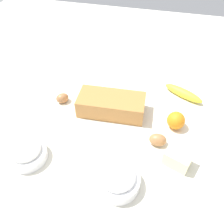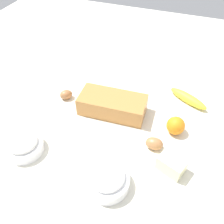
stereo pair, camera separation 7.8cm
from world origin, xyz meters
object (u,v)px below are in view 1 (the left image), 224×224
at_px(egg_beside_bowl, 62,98).
at_px(sugar_bowl, 117,179).
at_px(loaf_pan, 111,104).
at_px(egg_near_butter, 158,140).
at_px(banana, 183,93).
at_px(flour_bowl, 26,153).
at_px(orange_fruit, 176,120).
at_px(butter_block, 178,159).

bearing_deg(egg_beside_bowl, sugar_bowl, 134.22).
xyz_separation_m(loaf_pan, egg_near_butter, (-0.21, 0.13, -0.02)).
bearing_deg(banana, flour_bowl, 42.37).
bearing_deg(sugar_bowl, flour_bowl, -4.49).
height_order(loaf_pan, orange_fruit, loaf_pan).
height_order(loaf_pan, banana, loaf_pan).
height_order(flour_bowl, egg_beside_bowl, flour_bowl).
bearing_deg(butter_block, loaf_pan, -34.90).
bearing_deg(egg_beside_bowl, banana, -162.14).
height_order(egg_near_butter, egg_beside_bowl, egg_near_butter).
bearing_deg(banana, egg_beside_bowl, 17.86).
distance_m(loaf_pan, banana, 0.35).
bearing_deg(sugar_bowl, butter_block, -144.52).
bearing_deg(orange_fruit, flour_bowl, 29.30).
xyz_separation_m(flour_bowl, sugar_bowl, (-0.34, 0.03, 0.00)).
relative_size(loaf_pan, egg_near_butter, 4.37).
distance_m(banana, butter_block, 0.38).
bearing_deg(egg_near_butter, flour_bowl, 21.67).
xyz_separation_m(sugar_bowl, orange_fruit, (-0.17, -0.31, 0.00)).
xyz_separation_m(flour_bowl, banana, (-0.53, -0.49, -0.01)).
distance_m(sugar_bowl, egg_beside_bowl, 0.48).
height_order(loaf_pan, egg_near_butter, loaf_pan).
relative_size(flour_bowl, egg_near_butter, 2.17).
height_order(flour_bowl, butter_block, flour_bowl).
height_order(loaf_pan, flour_bowl, loaf_pan).
relative_size(loaf_pan, egg_beside_bowl, 5.03).
relative_size(butter_block, egg_near_butter, 1.37).
bearing_deg(loaf_pan, egg_beside_bowl, -5.49).
height_order(loaf_pan, butter_block, loaf_pan).
xyz_separation_m(sugar_bowl, egg_near_butter, (-0.11, -0.20, -0.01)).
height_order(flour_bowl, egg_near_butter, flour_bowl).
bearing_deg(butter_block, egg_near_butter, -43.56).
xyz_separation_m(egg_near_butter, egg_beside_bowl, (0.44, -0.14, -0.00)).
distance_m(orange_fruit, butter_block, 0.18).
relative_size(loaf_pan, orange_fruit, 3.98).
height_order(butter_block, egg_beside_bowl, butter_block).
bearing_deg(loaf_pan, orange_fruit, 171.81).
distance_m(sugar_bowl, butter_block, 0.23).
bearing_deg(orange_fruit, butter_block, 95.54).
xyz_separation_m(sugar_bowl, banana, (-0.19, -0.51, -0.01)).
xyz_separation_m(sugar_bowl, butter_block, (-0.19, -0.13, -0.00)).
relative_size(sugar_bowl, banana, 0.78).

